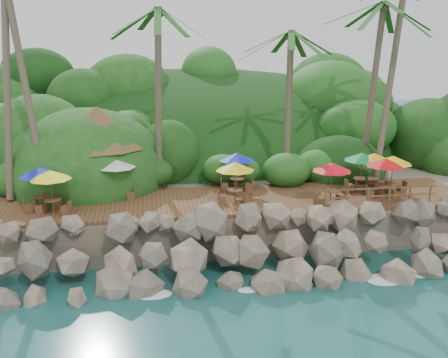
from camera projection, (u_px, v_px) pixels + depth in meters
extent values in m
plane|color=#19514F|center=(245.00, 294.00, 21.01)|extent=(140.00, 140.00, 0.00)
cube|color=gray|center=(203.00, 175.00, 36.01)|extent=(32.00, 25.20, 2.10)
ellipsoid|color=#143811|center=(194.00, 165.00, 43.44)|extent=(44.80, 28.00, 15.40)
cube|color=brown|center=(224.00, 201.00, 26.16)|extent=(26.00, 5.00, 0.20)
ellipsoid|color=white|center=(23.00, 306.00, 19.99)|extent=(1.20, 0.80, 0.06)
ellipsoid|color=white|center=(100.00, 300.00, 20.43)|extent=(1.20, 0.80, 0.06)
ellipsoid|color=white|center=(173.00, 295.00, 20.86)|extent=(1.20, 0.80, 0.06)
ellipsoid|color=white|center=(244.00, 290.00, 21.29)|extent=(1.20, 0.80, 0.06)
ellipsoid|color=white|center=(312.00, 285.00, 21.72)|extent=(1.20, 0.80, 0.06)
ellipsoid|color=white|center=(377.00, 280.00, 22.15)|extent=(1.20, 0.80, 0.06)
ellipsoid|color=white|center=(440.00, 276.00, 22.58)|extent=(1.20, 0.80, 0.06)
cylinder|color=brown|center=(24.00, 77.00, 25.20)|extent=(2.03, 2.50, 12.30)
cylinder|color=brown|center=(7.00, 70.00, 25.19)|extent=(0.90, 2.68, 13.06)
cylinder|color=brown|center=(158.00, 102.00, 27.03)|extent=(0.71, 1.11, 9.60)
ellipsoid|color=#23601E|center=(155.00, 9.00, 25.78)|extent=(6.00, 6.00, 2.40)
cylinder|color=brown|center=(288.00, 109.00, 28.64)|extent=(0.49, 0.81, 8.50)
ellipsoid|color=#23601E|center=(291.00, 32.00, 27.53)|extent=(6.00, 6.00, 2.40)
cylinder|color=brown|center=(391.00, 78.00, 28.29)|extent=(1.89, 1.56, 11.92)
cylinder|color=brown|center=(372.00, 94.00, 29.15)|extent=(0.57, 1.30, 10.05)
ellipsoid|color=#23601E|center=(379.00, 3.00, 27.83)|extent=(6.00, 6.00, 2.40)
cylinder|color=brown|center=(71.00, 174.00, 26.38)|extent=(0.16, 0.16, 2.40)
cylinder|color=brown|center=(125.00, 172.00, 26.78)|extent=(0.16, 0.16, 2.40)
cylinder|color=brown|center=(78.00, 162.00, 29.05)|extent=(0.16, 0.16, 2.40)
cylinder|color=brown|center=(127.00, 161.00, 29.45)|extent=(0.16, 0.16, 2.40)
cone|color=brown|center=(97.00, 126.00, 27.31)|extent=(5.49, 5.49, 2.20)
cylinder|color=brown|center=(360.00, 185.00, 27.55)|extent=(0.08, 0.08, 0.70)
cylinder|color=brown|center=(361.00, 178.00, 27.46)|extent=(0.79, 0.79, 0.05)
cylinder|color=brown|center=(361.00, 173.00, 27.37)|extent=(0.05, 0.05, 2.08)
cone|color=#0C7131|center=(362.00, 157.00, 27.13)|extent=(1.99, 1.99, 0.43)
cube|color=brown|center=(349.00, 188.00, 27.41)|extent=(0.44, 0.44, 0.43)
cube|color=brown|center=(371.00, 186.00, 27.76)|extent=(0.44, 0.44, 0.43)
cylinder|color=brown|center=(237.00, 185.00, 27.56)|extent=(0.08, 0.08, 0.70)
cylinder|color=brown|center=(237.00, 178.00, 27.47)|extent=(0.79, 0.79, 0.05)
cylinder|color=brown|center=(237.00, 173.00, 27.38)|extent=(0.05, 0.05, 2.08)
cone|color=#0C1FA5|center=(237.00, 157.00, 27.15)|extent=(1.99, 1.99, 0.43)
cube|color=brown|center=(225.00, 187.00, 27.61)|extent=(0.46, 0.46, 0.43)
cube|color=brown|center=(249.00, 187.00, 27.58)|extent=(0.46, 0.46, 0.43)
cylinder|color=brown|center=(118.00, 193.00, 26.03)|extent=(0.08, 0.08, 0.70)
cylinder|color=brown|center=(118.00, 186.00, 25.94)|extent=(0.79, 0.79, 0.05)
cylinder|color=brown|center=(117.00, 180.00, 25.85)|extent=(0.05, 0.05, 2.08)
cone|color=silver|center=(116.00, 163.00, 25.62)|extent=(1.99, 1.99, 0.43)
cube|color=brown|center=(105.00, 196.00, 26.02)|extent=(0.43, 0.43, 0.43)
cube|color=brown|center=(131.00, 195.00, 26.11)|extent=(0.43, 0.43, 0.43)
cylinder|color=brown|center=(235.00, 197.00, 25.41)|extent=(0.08, 0.08, 0.70)
cylinder|color=brown|center=(235.00, 190.00, 25.32)|extent=(0.79, 0.79, 0.05)
cylinder|color=brown|center=(235.00, 184.00, 25.23)|extent=(0.05, 0.05, 2.08)
cone|color=yellow|center=(235.00, 166.00, 25.00)|extent=(1.99, 1.99, 0.43)
cube|color=brown|center=(222.00, 199.00, 25.43)|extent=(0.44, 0.44, 0.43)
cube|color=brown|center=(248.00, 199.00, 25.46)|extent=(0.44, 0.44, 0.43)
cylinder|color=brown|center=(372.00, 185.00, 27.44)|extent=(0.08, 0.08, 0.70)
cylinder|color=brown|center=(373.00, 179.00, 27.35)|extent=(0.79, 0.79, 0.05)
cylinder|color=brown|center=(373.00, 173.00, 27.26)|extent=(0.05, 0.05, 2.08)
cone|color=gold|center=(374.00, 157.00, 27.03)|extent=(1.99, 1.99, 0.43)
cube|color=brown|center=(360.00, 187.00, 27.54)|extent=(0.48, 0.48, 0.43)
cube|color=brown|center=(384.00, 188.00, 27.41)|extent=(0.48, 0.48, 0.43)
cylinder|color=brown|center=(53.00, 207.00, 23.80)|extent=(0.08, 0.08, 0.70)
cylinder|color=brown|center=(53.00, 200.00, 23.71)|extent=(0.79, 0.79, 0.05)
cylinder|color=brown|center=(52.00, 193.00, 23.62)|extent=(0.05, 0.05, 2.08)
cone|color=#FFF015|center=(50.00, 175.00, 23.39)|extent=(1.99, 1.99, 0.43)
cube|color=brown|center=(41.00, 209.00, 23.94)|extent=(0.50, 0.50, 0.43)
cube|color=brown|center=(66.00, 210.00, 23.73)|extent=(0.50, 0.50, 0.43)
cylinder|color=brown|center=(330.00, 197.00, 25.27)|extent=(0.08, 0.08, 0.70)
cylinder|color=brown|center=(331.00, 191.00, 25.17)|extent=(0.79, 0.79, 0.05)
cylinder|color=brown|center=(331.00, 184.00, 25.09)|extent=(0.05, 0.05, 2.08)
cone|color=red|center=(332.00, 167.00, 24.85)|extent=(1.99, 1.99, 0.43)
cube|color=brown|center=(319.00, 202.00, 25.05)|extent=(0.49, 0.49, 0.43)
cube|color=brown|center=(341.00, 198.00, 25.56)|extent=(0.49, 0.49, 0.43)
cylinder|color=brown|center=(383.00, 192.00, 26.23)|extent=(0.08, 0.08, 0.70)
cylinder|color=brown|center=(384.00, 185.00, 26.14)|extent=(0.79, 0.79, 0.05)
cylinder|color=brown|center=(384.00, 179.00, 26.05)|extent=(0.05, 0.05, 2.08)
cone|color=#B80B0C|center=(386.00, 162.00, 25.82)|extent=(1.99, 1.99, 0.43)
cube|color=brown|center=(370.00, 194.00, 26.35)|extent=(0.49, 0.49, 0.43)
cube|color=brown|center=(396.00, 195.00, 26.18)|extent=(0.49, 0.49, 0.43)
cylinder|color=brown|center=(43.00, 203.00, 24.32)|extent=(0.08, 0.08, 0.70)
cylinder|color=brown|center=(42.00, 196.00, 24.22)|extent=(0.79, 0.79, 0.05)
cylinder|color=brown|center=(41.00, 190.00, 24.14)|extent=(0.05, 0.05, 2.08)
cone|color=#0D1AAE|center=(40.00, 172.00, 23.90)|extent=(1.99, 1.99, 0.43)
cube|color=brown|center=(29.00, 208.00, 24.09)|extent=(0.49, 0.49, 0.43)
cube|color=brown|center=(57.00, 204.00, 24.62)|extent=(0.49, 0.49, 0.43)
cylinder|color=brown|center=(391.00, 189.00, 26.80)|extent=(0.08, 0.08, 0.70)
cylinder|color=brown|center=(391.00, 182.00, 26.71)|extent=(0.79, 0.79, 0.05)
cylinder|color=brown|center=(392.00, 176.00, 26.62)|extent=(0.05, 0.05, 2.08)
cone|color=yellow|center=(393.00, 160.00, 26.38)|extent=(1.99, 1.99, 0.43)
cube|color=brown|center=(380.00, 192.00, 26.66)|extent=(0.45, 0.45, 0.43)
cube|color=brown|center=(401.00, 190.00, 27.01)|extent=(0.45, 0.45, 0.43)
cylinder|color=brown|center=(326.00, 200.00, 24.44)|extent=(0.10, 0.10, 1.00)
cylinder|color=brown|center=(347.00, 199.00, 24.59)|extent=(0.10, 0.10, 1.00)
cylinder|color=brown|center=(368.00, 198.00, 24.75)|extent=(0.10, 0.10, 1.00)
cylinder|color=brown|center=(389.00, 197.00, 24.91)|extent=(0.10, 0.10, 1.00)
cylinder|color=brown|center=(410.00, 196.00, 25.07)|extent=(0.10, 0.10, 1.00)
cylinder|color=brown|center=(430.00, 195.00, 25.23)|extent=(0.10, 0.10, 1.00)
cube|color=brown|center=(379.00, 188.00, 24.72)|extent=(6.10, 0.06, 0.06)
cube|color=brown|center=(379.00, 196.00, 24.82)|extent=(6.10, 0.06, 0.06)
imported|color=silver|center=(388.00, 173.00, 28.00)|extent=(0.74, 0.63, 1.71)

